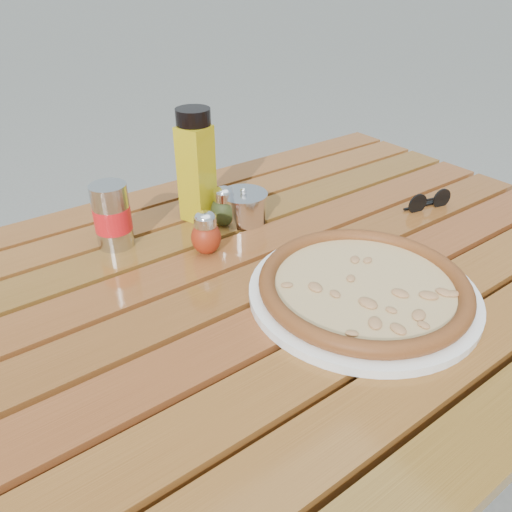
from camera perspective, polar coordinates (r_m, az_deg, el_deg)
table at (r=0.88m, az=0.78°, el=-6.40°), size 1.40×0.90×0.75m
plate at (r=0.81m, az=12.11°, el=-4.12°), size 0.39×0.39×0.01m
pizza at (r=0.80m, az=12.23°, el=-3.20°), size 0.38×0.38×0.03m
pepper_shaker at (r=0.89m, az=-5.75°, el=2.59°), size 0.06×0.06×0.08m
oregano_shaker at (r=0.98m, az=-3.65°, el=5.61°), size 0.06×0.06×0.08m
dark_bottle at (r=1.00m, az=-6.84°, el=10.28°), size 0.08×0.08×0.22m
soda_can at (r=0.94m, az=-16.10°, el=4.37°), size 0.09×0.09×0.12m
olive_oil_cruet at (r=0.99m, az=-6.81°, el=9.35°), size 0.07×0.07×0.21m
parmesan_tin at (r=1.00m, az=-1.41°, el=5.69°), size 0.12×0.12×0.07m
sunglasses at (r=1.12m, az=19.13°, el=5.88°), size 0.11×0.04×0.04m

